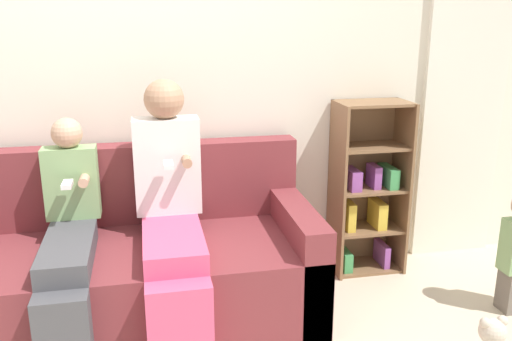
# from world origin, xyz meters

# --- Properties ---
(back_wall) EXTENTS (10.00, 0.06, 2.55)m
(back_wall) POSITION_xyz_m (0.00, 1.03, 1.27)
(back_wall) COLOR silver
(back_wall) RESTS_ON ground_plane
(curtain_panel) EXTENTS (0.58, 0.04, 2.13)m
(curtain_panel) POSITION_xyz_m (2.14, 0.98, 1.06)
(curtain_panel) COLOR silver
(curtain_panel) RESTS_ON ground_plane
(couch) EXTENTS (2.17, 0.90, 0.91)m
(couch) POSITION_xyz_m (-0.15, 0.55, 0.29)
(couch) COLOR maroon
(couch) RESTS_ON ground_plane
(adult_seated) EXTENTS (0.36, 0.87, 1.31)m
(adult_seated) POSITION_xyz_m (0.15, 0.46, 0.67)
(adult_seated) COLOR #DB4C75
(adult_seated) RESTS_ON ground_plane
(child_seated) EXTENTS (0.29, 0.86, 1.11)m
(child_seated) POSITION_xyz_m (-0.37, 0.40, 0.55)
(child_seated) COLOR #47474C
(child_seated) RESTS_ON ground_plane
(bookshelf) EXTENTS (0.46, 0.30, 1.12)m
(bookshelf) POSITION_xyz_m (1.43, 0.87, 0.52)
(bookshelf) COLOR brown
(bookshelf) RESTS_ON ground_plane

